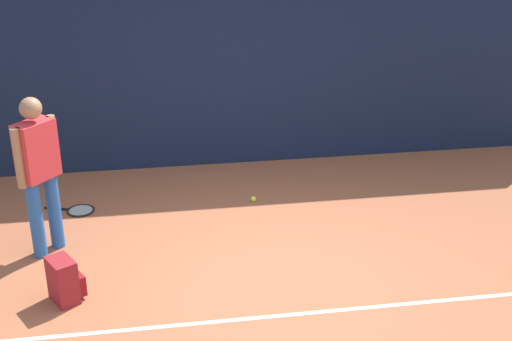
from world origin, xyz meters
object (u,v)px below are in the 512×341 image
Objects in this scene: tennis_player at (39,167)px; tennis_ball_by_fence at (254,199)px; tennis_racket at (78,210)px; backpack at (65,281)px.

tennis_ball_by_fence is (2.31, 0.83, -0.93)m from tennis_player.
tennis_racket is (0.22, 0.89, -0.95)m from tennis_player.
tennis_player reaches higher than tennis_racket.
tennis_player is 25.76× the size of tennis_ball_by_fence.
tennis_ball_by_fence is (2.05, 1.79, -0.18)m from backpack.
tennis_player is 2.63m from tennis_ball_by_fence.
tennis_ball_by_fence is (2.09, -0.06, 0.02)m from tennis_racket.
backpack reaches higher than tennis_ball_by_fence.
backpack is at bearing -71.00° from tennis_racket.
backpack is 6.67× the size of tennis_ball_by_fence.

